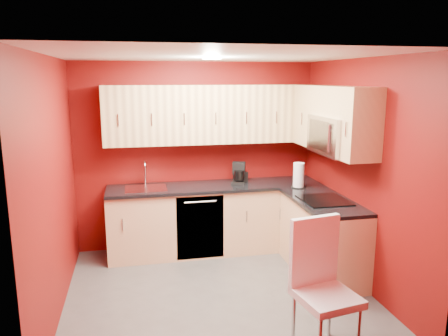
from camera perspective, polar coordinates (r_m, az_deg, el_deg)
name	(u,v)px	position (r m, az deg, el deg)	size (l,w,h in m)	color
floor	(218,293)	(4.92, -0.77, -16.02)	(3.20, 3.20, 0.00)	#4F4B49
ceiling	(217,56)	(4.36, -0.86, 14.48)	(3.20, 3.20, 0.00)	white
wall_back	(197,156)	(5.93, -3.61, 1.59)	(3.20, 3.20, 0.00)	#600C09
wall_front	(259,230)	(3.08, 4.63, -8.05)	(3.20, 3.20, 0.00)	#600C09
wall_left	(53,189)	(4.47, -21.42, -2.57)	(3.00, 3.00, 0.00)	#600C09
wall_right	(360,174)	(5.03, 17.38, -0.76)	(3.00, 3.00, 0.00)	#600C09
base_cabinets_back	(215,219)	(5.87, -1.13, -6.70)	(2.80, 0.60, 0.87)	#DEB07F
base_cabinets_right	(322,238)	(5.34, 12.68, -8.92)	(0.60, 1.30, 0.87)	#DEB07F
countertop_back	(215,186)	(5.73, -1.12, -2.43)	(2.80, 0.63, 0.04)	black
countertop_right	(323,201)	(5.18, 12.82, -4.27)	(0.63, 1.27, 0.04)	black
upper_cabinets_back	(213,114)	(5.71, -1.43, 7.04)	(2.80, 0.35, 0.75)	#E4C581
upper_cabinets_right	(331,113)	(5.25, 13.77, 6.98)	(0.35, 1.55, 0.75)	#E4C581
microwave	(337,135)	(5.04, 14.51, 4.16)	(0.42, 0.76, 0.42)	silver
cooktop	(324,200)	(5.14, 12.94, -4.11)	(0.50, 0.55, 0.01)	black
sink	(146,186)	(5.64, -10.18, -2.27)	(0.52, 0.42, 0.35)	silver
dishwasher_front	(200,228)	(5.56, -3.12, -7.78)	(0.60, 0.02, 0.82)	black
downlight	(212,58)	(4.66, -1.59, 14.12)	(0.20, 0.20, 0.01)	white
coffee_maker	(238,173)	(5.79, 1.89, -0.67)	(0.17, 0.22, 0.28)	black
napkin_holder	(242,177)	(5.91, 2.33, -1.13)	(0.13, 0.13, 0.13)	black
paper_towel	(299,175)	(5.64, 9.72, -0.94)	(0.18, 0.18, 0.32)	white
dining_chair	(327,290)	(3.84, 13.30, -15.24)	(0.46, 0.48, 1.14)	silver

